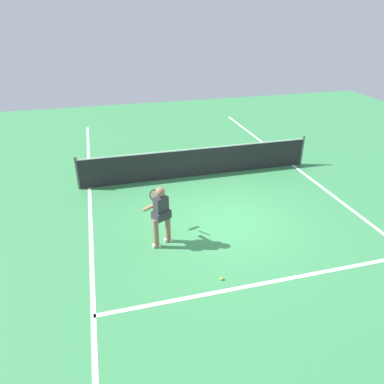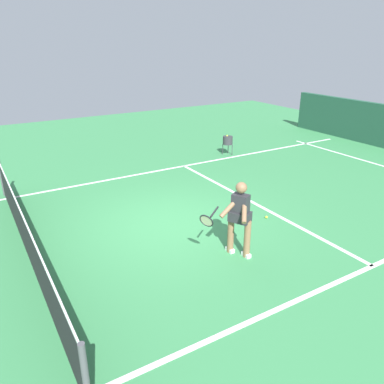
# 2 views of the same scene
# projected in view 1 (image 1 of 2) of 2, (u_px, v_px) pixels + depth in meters

# --- Properties ---
(ground_plane) EXTENTS (28.14, 28.14, 0.00)m
(ground_plane) POSITION_uv_depth(u_px,v_px,m) (229.00, 222.00, 9.72)
(ground_plane) COLOR #38844C
(service_line_marking) EXTENTS (7.23, 0.10, 0.01)m
(service_line_marking) POSITION_uv_depth(u_px,v_px,m) (270.00, 282.00, 7.58)
(service_line_marking) COLOR white
(service_line_marking) RESTS_ON ground
(sideline_left_marking) EXTENTS (0.10, 19.65, 0.01)m
(sideline_left_marking) POSITION_uv_depth(u_px,v_px,m) (91.00, 242.00, 8.89)
(sideline_left_marking) COLOR white
(sideline_left_marking) RESTS_ON ground
(sideline_right_marking) EXTENTS (0.10, 19.65, 0.01)m
(sideline_right_marking) POSITION_uv_depth(u_px,v_px,m) (345.00, 205.00, 10.55)
(sideline_right_marking) COLOR white
(sideline_right_marking) RESTS_ON ground
(court_net) EXTENTS (7.91, 0.08, 1.08)m
(court_net) POSITION_uv_depth(u_px,v_px,m) (198.00, 162.00, 12.15)
(court_net) COLOR #4C4C51
(court_net) RESTS_ON ground
(tennis_player) EXTENTS (0.68, 1.13, 1.55)m
(tennis_player) POSITION_uv_depth(u_px,v_px,m) (161.00, 214.00, 8.44)
(tennis_player) COLOR #8C6647
(tennis_player) RESTS_ON ground
(tennis_ball_near) EXTENTS (0.07, 0.07, 0.07)m
(tennis_ball_near) POSITION_uv_depth(u_px,v_px,m) (221.00, 279.00, 7.63)
(tennis_ball_near) COLOR #D1E533
(tennis_ball_near) RESTS_ON ground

